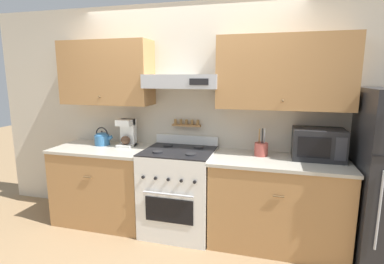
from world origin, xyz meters
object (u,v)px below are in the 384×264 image
Objects in this scene: coffee_maker at (127,133)px; microwave at (318,144)px; stove_range at (179,191)px; utensil_crock at (261,149)px; tea_kettle at (102,138)px.

coffee_maker reaches higher than microwave.
coffee_maker is at bearing 179.77° from microwave.
stove_range is 3.58× the size of utensil_crock.
microwave is 1.69× the size of utensil_crock.
tea_kettle is 0.33m from coffee_maker.
utensil_crock is at bearing -178.16° from microwave.
tea_kettle is 0.79× the size of utensil_crock.
microwave is at bearing -0.23° from coffee_maker.
microwave reaches higher than stove_range.
tea_kettle is at bearing -180.00° from utensil_crock.
stove_range is 1.55m from microwave.
stove_range is at bearing -174.34° from microwave.
coffee_maker is (0.32, 0.03, 0.08)m from tea_kettle.
coffee_maker is 1.11× the size of utensil_crock.
stove_range is 0.93m from coffee_maker.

